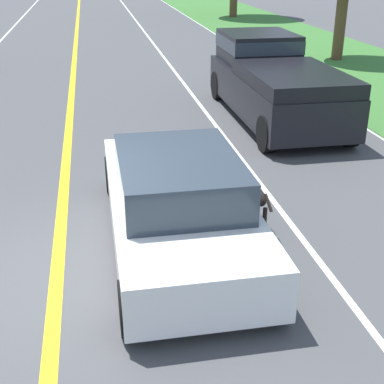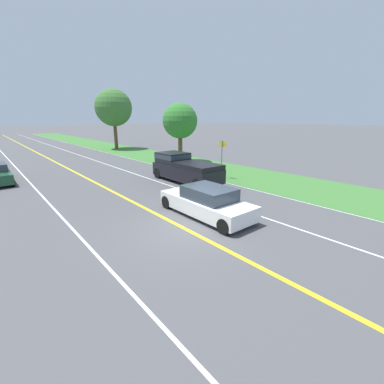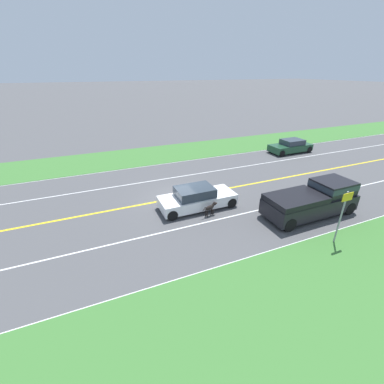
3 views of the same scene
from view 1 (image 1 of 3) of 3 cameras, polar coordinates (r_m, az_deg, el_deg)
name	(u,v)px [view 1 (image 1 of 3)]	position (r m, az deg, el deg)	size (l,w,h in m)	color
ground_plane	(57,278)	(7.20, -14.24, -8.92)	(400.00, 400.00, 0.00)	#4C4C4F
centre_divider_line	(57,278)	(7.19, -14.25, -8.89)	(0.18, 160.00, 0.01)	yellow
lane_dash_same_dir	(313,253)	(7.71, 12.76, -6.32)	(0.10, 160.00, 0.01)	white
ego_car	(177,202)	(7.51, -1.58, -1.07)	(1.89, 4.70, 1.37)	white
dog	(252,193)	(8.12, 6.45, -0.12)	(0.36, 1.06, 0.81)	black
pickup_truck	(273,79)	(13.71, 8.60, 11.85)	(2.10, 5.57, 1.90)	black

